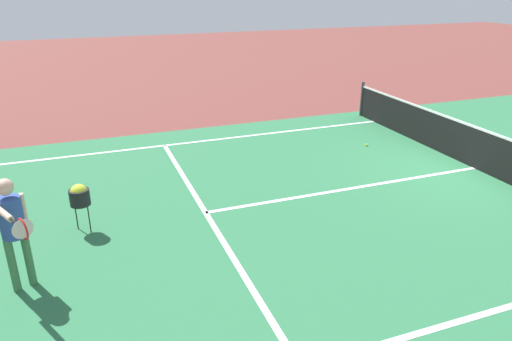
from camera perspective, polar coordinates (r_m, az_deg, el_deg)
ground_plane at (r=12.16m, az=24.52°, el=0.26°), size 60.00×60.00×0.00m
court_surface_inbounds at (r=12.15m, az=24.52°, el=0.27°), size 10.62×24.40×0.00m
line_sideline_left at (r=12.85m, az=-8.82°, el=3.20°), size 0.10×11.89×0.01m
line_service_near at (r=9.05m, az=-6.02°, el=-5.00°), size 8.22×0.10×0.01m
line_center_service at (r=10.23m, az=11.57°, el=-2.04°), size 0.10×6.40×0.01m
net at (r=12.00m, az=24.88°, el=2.45°), size 9.78×0.09×1.07m
player_near at (r=7.23m, az=-26.97°, el=-5.59°), size 1.19×0.54×1.67m
ball_hopper at (r=8.63m, az=-20.27°, el=-2.79°), size 0.34×0.34×0.87m
tennis_ball_near_net at (r=12.84m, az=13.01°, el=3.00°), size 0.07×0.07×0.07m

